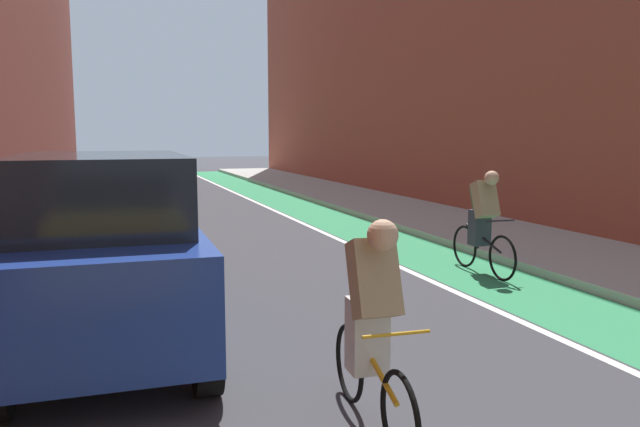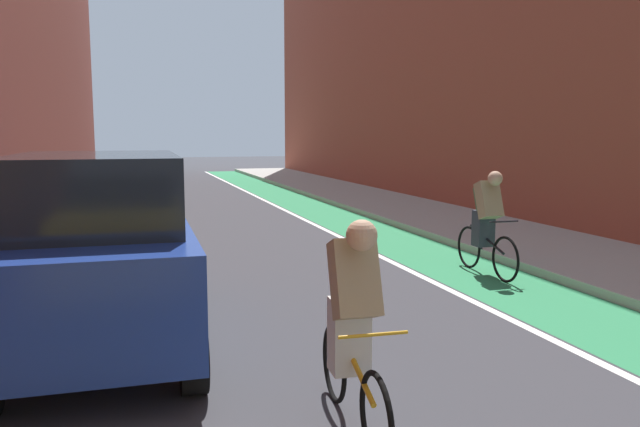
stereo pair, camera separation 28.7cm
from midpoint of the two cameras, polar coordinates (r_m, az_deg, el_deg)
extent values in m
plane|color=#38383D|center=(14.10, -8.74, -1.71)|extent=(90.86, 90.86, 0.00)
cube|color=#2D8451|center=(16.73, -0.31, -0.22)|extent=(1.60, 41.30, 0.00)
cube|color=white|center=(16.47, -3.27, -0.35)|extent=(0.12, 41.30, 0.00)
cube|color=#A8A59E|center=(17.59, 6.84, 0.32)|extent=(3.02, 41.30, 0.14)
cube|color=navy|center=(6.92, -19.98, -4.67)|extent=(1.83, 4.35, 0.95)
cube|color=black|center=(6.59, -20.34, 1.78)|extent=(1.59, 2.62, 0.75)
cylinder|color=black|center=(8.65, -24.79, -5.77)|extent=(0.23, 0.66, 0.66)
cylinder|color=black|center=(8.60, -14.15, -5.39)|extent=(0.23, 0.66, 0.66)
cylinder|color=black|center=(5.51, -11.81, -12.56)|extent=(0.23, 0.66, 0.66)
torus|color=black|center=(4.37, 5.28, -18.03)|extent=(0.07, 0.64, 0.64)
torus|color=black|center=(5.28, 1.06, -13.40)|extent=(0.07, 0.64, 0.64)
cylinder|color=gold|center=(4.74, 2.96, -13.05)|extent=(0.09, 0.96, 0.33)
cylinder|color=gold|center=(4.87, 2.26, -11.45)|extent=(0.04, 0.12, 0.55)
cylinder|color=gold|center=(4.23, 4.98, -10.85)|extent=(0.48, 0.05, 0.02)
cube|color=beige|center=(4.78, 2.56, -10.95)|extent=(0.29, 0.25, 0.56)
cube|color=tan|center=(4.54, 3.11, -5.91)|extent=(0.34, 0.42, 0.60)
sphere|color=tan|center=(4.33, 3.81, -1.97)|extent=(0.22, 0.22, 0.22)
cube|color=#333842|center=(4.65, 2.62, -5.34)|extent=(0.27, 0.29, 0.39)
torus|color=black|center=(9.70, 15.40, -3.92)|extent=(0.04, 0.69, 0.69)
torus|color=black|center=(10.57, 12.22, -2.91)|extent=(0.04, 0.69, 0.69)
cylinder|color=black|center=(10.10, 13.78, -2.17)|extent=(0.05, 0.96, 0.33)
cylinder|color=black|center=(10.24, 13.24, -1.57)|extent=(0.04, 0.12, 0.55)
cylinder|color=black|center=(9.68, 15.25, -0.64)|extent=(0.48, 0.03, 0.02)
cube|color=#333842|center=(10.16, 13.49, -1.25)|extent=(0.28, 0.24, 0.56)
cube|color=tan|center=(10.00, 13.96, 1.26)|extent=(0.32, 0.40, 0.60)
sphere|color=tan|center=(9.84, 14.51, 3.14)|extent=(0.22, 0.22, 0.22)
cube|color=#4C7247|center=(10.10, 13.58, 1.45)|extent=(0.26, 0.28, 0.39)
camera|label=1|loc=(0.14, -90.95, -0.12)|focal=35.29mm
camera|label=2|loc=(0.14, 89.05, 0.12)|focal=35.29mm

